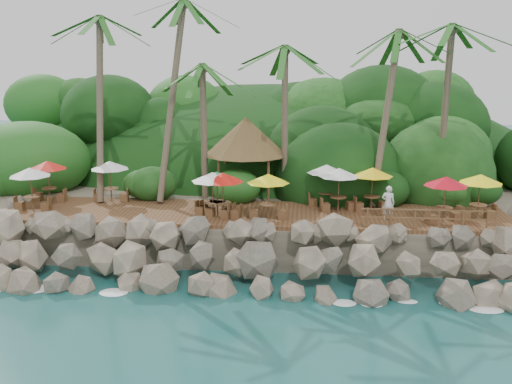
{
  "coord_description": "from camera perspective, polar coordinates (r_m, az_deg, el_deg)",
  "views": [
    {
      "loc": [
        2.5,
        -22.32,
        10.1
      ],
      "look_at": [
        0.0,
        6.0,
        3.4
      ],
      "focal_mm": 39.52,
      "sensor_mm": 36.0,
      "label": 1
    }
  ],
  "objects": [
    {
      "name": "ground",
      "position": [
        24.63,
        -1.25,
        -10.95
      ],
      "size": [
        140.0,
        140.0,
        0.0
      ],
      "primitive_type": "plane",
      "color": "#19514F",
      "rests_on": "ground"
    },
    {
      "name": "land_base",
      "position": [
        39.46,
        1.28,
        -0.01
      ],
      "size": [
        32.0,
        25.2,
        2.1
      ],
      "primitive_type": "cube",
      "color": "gray",
      "rests_on": "ground"
    },
    {
      "name": "jungle_foliage",
      "position": [
        38.75,
        1.17,
        -1.86
      ],
      "size": [
        44.0,
        16.0,
        12.0
      ],
      "primitive_type": null,
      "color": "#143811",
      "rests_on": "ground"
    },
    {
      "name": "terrace",
      "position": [
        29.51,
        -0.0,
        -2.27
      ],
      "size": [
        26.0,
        5.0,
        0.2
      ],
      "primitive_type": "cube",
      "color": "brown",
      "rests_on": "land_base"
    },
    {
      "name": "waiter",
      "position": [
        28.65,
        13.23,
        -1.09
      ],
      "size": [
        0.71,
        0.53,
        1.75
      ],
      "primitive_type": "imported",
      "rotation": [
        0.0,
        0.0,
        2.95
      ],
      "color": "white",
      "rests_on": "terrace"
    },
    {
      "name": "dining_clusters",
      "position": [
        29.04,
        -0.38,
        1.58
      ],
      "size": [
        25.07,
        4.93,
        2.31
      ],
      "color": "brown",
      "rests_on": "terrace"
    },
    {
      "name": "seawall",
      "position": [
        26.04,
        -0.78,
        -6.85
      ],
      "size": [
        29.0,
        4.0,
        2.3
      ],
      "primitive_type": null,
      "color": "gray",
      "rests_on": "ground"
    },
    {
      "name": "palms",
      "position": [
        31.11,
        0.83,
        16.03
      ],
      "size": [
        24.86,
        7.23,
        12.33
      ],
      "color": "brown",
      "rests_on": "ground"
    },
    {
      "name": "palapa",
      "position": [
        32.62,
        -1.02,
        5.66
      ],
      "size": [
        4.82,
        4.82,
        4.6
      ],
      "color": "brown",
      "rests_on": "ground"
    },
    {
      "name": "foam_line",
      "position": [
        24.89,
        -1.18,
        -10.61
      ],
      "size": [
        25.2,
        0.8,
        0.06
      ],
      "color": "white",
      "rests_on": "ground"
    },
    {
      "name": "railing",
      "position": [
        27.56,
        16.91,
        -2.46
      ],
      "size": [
        6.1,
        0.1,
        1.0
      ],
      "color": "brown",
      "rests_on": "terrace"
    },
    {
      "name": "jungle_hill",
      "position": [
        46.99,
        1.88,
        0.84
      ],
      "size": [
        44.8,
        28.0,
        15.4
      ],
      "primitive_type": "ellipsoid",
      "color": "#143811",
      "rests_on": "ground"
    }
  ]
}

